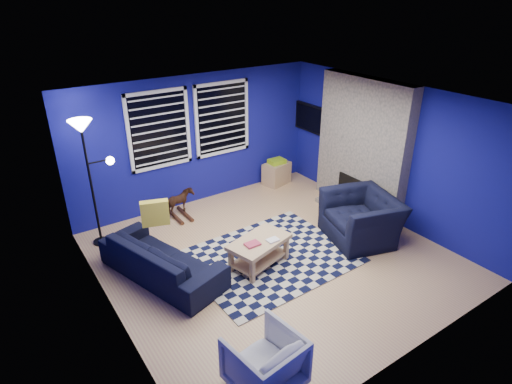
% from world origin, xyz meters
% --- Properties ---
extents(floor, '(5.00, 5.00, 0.00)m').
position_xyz_m(floor, '(0.00, 0.00, 0.00)').
color(floor, tan).
rests_on(floor, ground).
extents(ceiling, '(5.00, 5.00, 0.00)m').
position_xyz_m(ceiling, '(0.00, 0.00, 2.50)').
color(ceiling, white).
rests_on(ceiling, wall_back).
extents(wall_back, '(5.00, 0.00, 5.00)m').
position_xyz_m(wall_back, '(0.00, 2.50, 1.25)').
color(wall_back, navy).
rests_on(wall_back, floor).
extents(wall_left, '(0.00, 5.00, 5.00)m').
position_xyz_m(wall_left, '(-2.50, 0.00, 1.25)').
color(wall_left, navy).
rests_on(wall_left, floor).
extents(wall_right, '(0.00, 5.00, 5.00)m').
position_xyz_m(wall_right, '(2.50, 0.00, 1.25)').
color(wall_right, navy).
rests_on(wall_right, floor).
extents(fireplace, '(0.65, 2.00, 2.50)m').
position_xyz_m(fireplace, '(2.36, 0.50, 1.20)').
color(fireplace, gray).
rests_on(fireplace, floor).
extents(window_left, '(1.17, 0.06, 1.42)m').
position_xyz_m(window_left, '(-0.75, 2.46, 1.60)').
color(window_left, black).
rests_on(window_left, wall_back).
extents(window_right, '(1.17, 0.06, 1.42)m').
position_xyz_m(window_right, '(0.55, 2.46, 1.60)').
color(window_right, black).
rests_on(window_right, wall_back).
extents(tv, '(0.07, 1.00, 0.58)m').
position_xyz_m(tv, '(2.45, 2.00, 1.40)').
color(tv, black).
rests_on(tv, wall_right).
extents(rug, '(2.54, 2.05, 0.02)m').
position_xyz_m(rug, '(-0.07, 0.01, 0.01)').
color(rug, black).
rests_on(rug, floor).
extents(sofa, '(2.17, 1.36, 0.59)m').
position_xyz_m(sofa, '(-1.65, 0.53, 0.30)').
color(sofa, black).
rests_on(sofa, floor).
extents(armchair_big, '(1.44, 1.34, 0.78)m').
position_xyz_m(armchair_big, '(1.56, -0.37, 0.39)').
color(armchair_big, black).
rests_on(armchair_big, floor).
extents(armchair_bent, '(0.78, 0.80, 0.66)m').
position_xyz_m(armchair_bent, '(-1.53, -1.91, 0.33)').
color(armchair_bent, gray).
rests_on(armchair_bent, floor).
extents(rocking_horse, '(0.39, 0.61, 0.48)m').
position_xyz_m(rocking_horse, '(-0.67, 2.04, 0.31)').
color(rocking_horse, '#422815').
rests_on(rocking_horse, floor).
extents(coffee_table, '(1.06, 0.78, 0.48)m').
position_xyz_m(coffee_table, '(-0.32, -0.06, 0.33)').
color(coffee_table, tan).
rests_on(coffee_table, rug).
extents(cabinet, '(0.64, 0.50, 0.56)m').
position_xyz_m(cabinet, '(1.74, 2.25, 0.25)').
color(cabinet, tan).
rests_on(cabinet, floor).
extents(floor_lamp, '(0.58, 0.36, 2.13)m').
position_xyz_m(floor_lamp, '(-2.13, 1.98, 1.74)').
color(floor_lamp, black).
rests_on(floor_lamp, floor).
extents(throw_pillow, '(0.44, 0.25, 0.40)m').
position_xyz_m(throw_pillow, '(-1.50, 1.03, 0.79)').
color(throw_pillow, yellow).
rests_on(throw_pillow, sofa).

